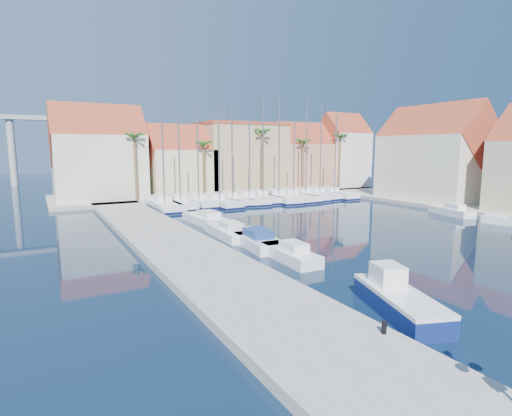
{
  "coord_description": "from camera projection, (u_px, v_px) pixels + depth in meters",
  "views": [
    {
      "loc": [
        -18.0,
        -14.0,
        7.59
      ],
      "look_at": [
        -3.0,
        13.23,
        3.0
      ],
      "focal_mm": 28.0,
      "sensor_mm": 36.0,
      "label": 1
    }
  ],
  "objects": [
    {
      "name": "ground",
      "position": [
        420.0,
        289.0,
        21.83
      ],
      "size": [
        260.0,
        260.0,
        0.0
      ],
      "primitive_type": "plane",
      "color": "black",
      "rests_on": "ground"
    },
    {
      "name": "quay_west",
      "position": [
        183.0,
        250.0,
        29.19
      ],
      "size": [
        6.0,
        77.0,
        0.5
      ],
      "primitive_type": "cube",
      "color": "gray",
      "rests_on": "ground"
    },
    {
      "name": "shore_north",
      "position": [
        225.0,
        193.0,
        68.16
      ],
      "size": [
        54.0,
        16.0,
        0.5
      ],
      "primitive_type": "cube",
      "color": "gray",
      "rests_on": "ground"
    },
    {
      "name": "shore_east",
      "position": [
        493.0,
        208.0,
        50.06
      ],
      "size": [
        12.0,
        60.0,
        0.5
      ],
      "primitive_type": "cube",
      "color": "gray",
      "rests_on": "ground"
    },
    {
      "name": "bollard",
      "position": [
        384.0,
        327.0,
        15.45
      ],
      "size": [
        0.2,
        0.2,
        0.51
      ],
      "primitive_type": "cylinder",
      "color": "black",
      "rests_on": "quay_west"
    },
    {
      "name": "fishing_boat",
      "position": [
        397.0,
        299.0,
        18.62
      ],
      "size": [
        3.73,
        6.14,
        2.04
      ],
      "rotation": [
        0.0,
        0.0,
        -0.33
      ],
      "color": "navy",
      "rests_on": "ground"
    },
    {
      "name": "motorboat_west_0",
      "position": [
        290.0,
        253.0,
        27.4
      ],
      "size": [
        2.05,
        5.71,
        1.4
      ],
      "rotation": [
        0.0,
        0.0,
        -0.04
      ],
      "color": "white",
      "rests_on": "ground"
    },
    {
      "name": "motorboat_west_1",
      "position": [
        255.0,
        239.0,
        31.81
      ],
      "size": [
        3.01,
        7.57,
        1.4
      ],
      "rotation": [
        0.0,
        0.0,
        -0.09
      ],
      "color": "white",
      "rests_on": "ground"
    },
    {
      "name": "motorboat_west_2",
      "position": [
        229.0,
        231.0,
        34.77
      ],
      "size": [
        2.39,
        6.65,
        1.4
      ],
      "rotation": [
        0.0,
        0.0,
        -0.04
      ],
      "color": "white",
      "rests_on": "ground"
    },
    {
      "name": "motorboat_west_3",
      "position": [
        206.0,
        219.0,
        40.85
      ],
      "size": [
        2.71,
        7.24,
        1.4
      ],
      "rotation": [
        0.0,
        0.0,
        0.06
      ],
      "color": "white",
      "rests_on": "ground"
    },
    {
      "name": "motorboat_east_1",
      "position": [
        452.0,
        211.0,
        46.26
      ],
      "size": [
        2.88,
        5.82,
        1.4
      ],
      "rotation": [
        0.0,
        0.0,
        -0.21
      ],
      "color": "white",
      "rests_on": "ground"
    },
    {
      "name": "sailboat_0",
      "position": [
        163.0,
        204.0,
        51.31
      ],
      "size": [
        3.3,
        11.17,
        13.96
      ],
      "rotation": [
        0.0,
        0.0,
        -0.03
      ],
      "color": "white",
      "rests_on": "ground"
    },
    {
      "name": "sailboat_1",
      "position": [
        179.0,
        203.0,
        52.5
      ],
      "size": [
        3.05,
        9.55,
        11.52
      ],
      "rotation": [
        0.0,
        0.0,
        -0.06
      ],
      "color": "white",
      "rests_on": "ground"
    },
    {
      "name": "sailboat_2",
      "position": [
        197.0,
        201.0,
        53.9
      ],
      "size": [
        2.52,
        8.82,
        13.2
      ],
      "rotation": [
        0.0,
        0.0,
        0.02
      ],
      "color": "white",
      "rests_on": "ground"
    },
    {
      "name": "sailboat_3",
      "position": [
        218.0,
        201.0,
        54.34
      ],
      "size": [
        2.98,
        10.39,
        14.04
      ],
      "rotation": [
        0.0,
        0.0,
        0.02
      ],
      "color": "white",
      "rests_on": "ground"
    },
    {
      "name": "sailboat_4",
      "position": [
        231.0,
        199.0,
        56.11
      ],
      "size": [
        2.79,
        9.88,
        13.7
      ],
      "rotation": [
        0.0,
        0.0,
        0.02
      ],
      "color": "white",
      "rests_on": "ground"
    },
    {
      "name": "sailboat_5",
      "position": [
        248.0,
        199.0,
        57.27
      ],
      "size": [
        3.58,
        10.48,
        11.71
      ],
      "rotation": [
        0.0,
        0.0,
        -0.08
      ],
      "color": "white",
      "rests_on": "ground"
    },
    {
      "name": "sailboat_6",
      "position": [
        262.0,
        197.0,
        58.53
      ],
      "size": [
        3.33,
        9.71,
        14.82
      ],
      "rotation": [
        0.0,
        0.0,
        -0.09
      ],
      "color": "white",
      "rests_on": "ground"
    },
    {
      "name": "sailboat_7",
      "position": [
        277.0,
        197.0,
        58.9
      ],
      "size": [
        3.84,
        11.33,
        14.7
      ],
      "rotation": [
        0.0,
        0.0,
        -0.08
      ],
      "color": "white",
      "rests_on": "ground"
    },
    {
      "name": "sailboat_8",
      "position": [
        291.0,
        196.0,
        60.5
      ],
      "size": [
        3.06,
        11.52,
        11.6
      ],
      "rotation": [
        0.0,
        0.0,
        0.0
      ],
      "color": "white",
      "rests_on": "ground"
    },
    {
      "name": "sailboat_9",
      "position": [
        303.0,
        195.0,
        61.64
      ],
      "size": [
        2.91,
        10.6,
        14.97
      ],
      "rotation": [
        0.0,
        0.0,
        -0.01
      ],
      "color": "white",
      "rests_on": "ground"
    },
    {
      "name": "sailboat_10",
      "position": [
        317.0,
        194.0,
        62.98
      ],
      "size": [
        3.06,
        9.88,
        14.39
      ],
      "rotation": [
        0.0,
        0.0,
        0.05
      ],
      "color": "white",
      "rests_on": "ground"
    },
    {
      "name": "sailboat_11",
      "position": [
        332.0,
        194.0,
        63.58
      ],
      "size": [
        3.15,
        10.35,
        12.79
      ],
      "rotation": [
        0.0,
        0.0,
        -0.04
      ],
      "color": "white",
      "rests_on": "ground"
    },
    {
      "name": "building_0",
      "position": [
        99.0,
        157.0,
        56.83
      ],
      "size": [
        12.3,
        9.0,
        13.5
      ],
      "color": "beige",
      "rests_on": "shore_north"
    },
    {
      "name": "building_1",
      "position": [
        180.0,
        164.0,
        62.73
      ],
      "size": [
        10.3,
        8.0,
        11.0
      ],
      "color": "beige",
      "rests_on": "shore_north"
    },
    {
      "name": "building_2",
      "position": [
        240.0,
        157.0,
        68.71
      ],
      "size": [
        14.2,
        10.2,
        11.5
      ],
      "color": "tan",
      "rests_on": "shore_north"
    },
    {
      "name": "building_3",
      "position": [
        301.0,
        159.0,
        73.63
      ],
      "size": [
        10.3,
        8.0,
        12.0
      ],
      "color": "tan",
      "rests_on": "shore_north"
    },
    {
      "name": "building_4",
      "position": [
        342.0,
        152.0,
        76.9
      ],
      "size": [
        8.3,
        8.0,
        14.0
      ],
      "color": "silver",
      "rests_on": "shore_north"
    },
    {
      "name": "building_6",
      "position": [
        434.0,
        157.0,
        56.94
      ],
      "size": [
        9.0,
        14.3,
        13.5
      ],
      "color": "beige",
      "rests_on": "shore_east"
    },
    {
      "name": "palm_0",
      "position": [
        134.0,
        138.0,
        54.03
      ],
      "size": [
        2.6,
        2.6,
        10.15
      ],
      "color": "brown",
      "rests_on": "shore_north"
    },
    {
      "name": "palm_1",
      "position": [
        204.0,
        145.0,
        58.94
      ],
      "size": [
        2.6,
        2.6,
        9.15
      ],
      "color": "brown",
      "rests_on": "shore_north"
    },
    {
      "name": "palm_2",
      "position": [
        262.0,
        134.0,
        63.44
      ],
      "size": [
        2.6,
        2.6,
        11.15
      ],
      "color": "brown",
      "rests_on": "shore_north"
    },
    {
      "name": "palm_3",
      "position": [
        303.0,
        143.0,
        67.46
      ],
      "size": [
        2.6,
        2.6,
        9.65
      ],
      "color": "brown",
      "rests_on": "shore_north"
    },
    {
      "name": "palm_4",
      "position": [
        340.0,
        138.0,
        71.14
      ],
      "size": [
        2.6,
        2.6,
        10.65
      ],
      "color": "brown",
      "rests_on": "shore_north"
    }
  ]
}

